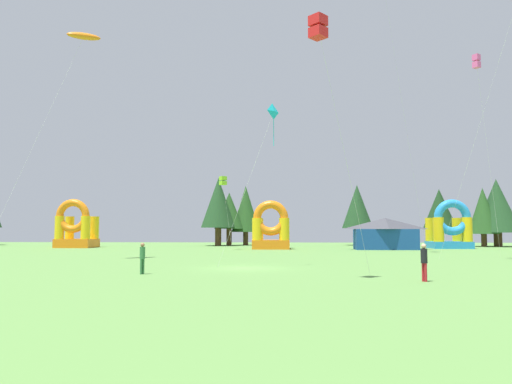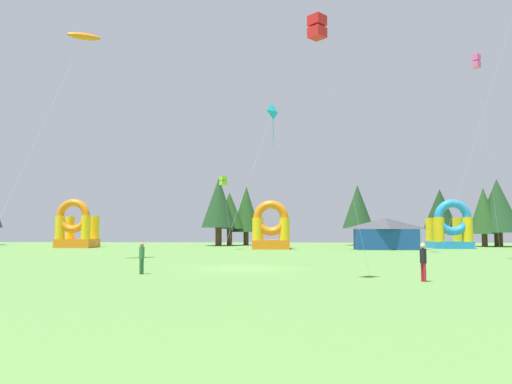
{
  "view_description": "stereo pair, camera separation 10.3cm",
  "coord_description": "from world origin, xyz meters",
  "views": [
    {
      "loc": [
        2.48,
        -32.31,
        2.61
      ],
      "look_at": [
        0.0,
        15.66,
        6.24
      ],
      "focal_mm": 34.11,
      "sensor_mm": 36.0,
      "label": 1
    },
    {
      "loc": [
        2.59,
        -32.31,
        2.61
      ],
      "look_at": [
        0.0,
        15.66,
        6.24
      ],
      "focal_mm": 34.11,
      "sensor_mm": 36.0,
      "label": 2
    }
  ],
  "objects": [
    {
      "name": "inflatable_yellow_castle",
      "position": [
        1.16,
        30.44,
        2.24
      ],
      "size": [
        4.72,
        4.64,
        6.19
      ],
      "color": "orange",
      "rests_on": "ground_plane"
    },
    {
      "name": "person_left_edge",
      "position": [
        9.55,
        -7.69,
        1.11
      ],
      "size": [
        0.43,
        0.43,
        1.87
      ],
      "rotation": [
        0.0,
        0.0,
        5.17
      ],
      "color": "#B21E26",
      "rests_on": "ground_plane"
    },
    {
      "name": "tree_row_3",
      "position": [
        -3.16,
        44.89,
        5.74
      ],
      "size": [
        4.52,
        4.52,
        9.46
      ],
      "color": "#4C331E",
      "rests_on": "ground_plane"
    },
    {
      "name": "kite_cyan_diamond",
      "position": [
        2.0,
        1.06,
        10.6
      ],
      "size": [
        4.27,
        0.79,
        11.17
      ],
      "color": "#19B7CC",
      "rests_on": "ground_plane"
    },
    {
      "name": "tree_row_2",
      "position": [
        -5.65,
        43.41,
        5.38
      ],
      "size": [
        4.62,
        4.62,
        8.28
      ],
      "color": "#4C331E",
      "rests_on": "ground_plane"
    },
    {
      "name": "kite_orange_parafoil",
      "position": [
        -14.39,
        7.45,
        19.08
      ],
      "size": [
        6.61,
        6.75,
        19.74
      ],
      "color": "orange",
      "rests_on": "ground_plane"
    },
    {
      "name": "kite_lime_box",
      "position": [
        -4.72,
        27.48,
        8.55
      ],
      "size": [
        1.85,
        2.22,
        9.09
      ],
      "color": "#8CD826",
      "rests_on": "ground_plane"
    },
    {
      "name": "tree_row_1",
      "position": [
        -7.17,
        41.91,
        6.55
      ],
      "size": [
        5.31,
        5.31,
        10.46
      ],
      "color": "#4C331E",
      "rests_on": "ground_plane"
    },
    {
      "name": "kite_pink_box",
      "position": [
        19.05,
        8.72,
        16.66
      ],
      "size": [
        2.45,
        1.88,
        17.31
      ],
      "color": "#EA599E",
      "rests_on": "ground_plane"
    },
    {
      "name": "tree_row_6",
      "position": [
        31.93,
        40.14,
        5.19
      ],
      "size": [
        4.37,
        4.37,
        8.59
      ],
      "color": "#4C331E",
      "rests_on": "ground_plane"
    },
    {
      "name": "festival_tent",
      "position": [
        15.52,
        29.43,
        1.98
      ],
      "size": [
        7.59,
        3.21,
        3.95
      ],
      "color": "#19478C",
      "rests_on": "ground_plane"
    },
    {
      "name": "inflatable_red_slide",
      "position": [
        -25.82,
        33.45,
        2.42
      ],
      "size": [
        4.85,
        4.43,
        6.64
      ],
      "color": "orange",
      "rests_on": "ground_plane"
    },
    {
      "name": "ground_plane",
      "position": [
        0.0,
        0.0,
        0.0
      ],
      "size": [
        120.0,
        120.0,
        0.0
      ],
      "primitive_type": "plane",
      "color": "#5B8C42"
    },
    {
      "name": "kite_red_box",
      "position": [
        4.43,
        -7.88,
        12.95
      ],
      "size": [
        3.53,
        3.65,
        13.56
      ],
      "color": "red",
      "rests_on": "ground_plane"
    },
    {
      "name": "tree_row_4",
      "position": [
        14.48,
        44.98,
        6.04
      ],
      "size": [
        4.84,
        4.84,
        9.52
      ],
      "color": "#4C331E",
      "rests_on": "ground_plane"
    },
    {
      "name": "person_midfield",
      "position": [
        -5.51,
        -4.55,
        1.07
      ],
      "size": [
        0.42,
        0.42,
        1.79
      ],
      "rotation": [
        0.0,
        0.0,
        4.2
      ],
      "color": "#33723F",
      "rests_on": "ground_plane"
    },
    {
      "name": "tree_row_7",
      "position": [
        34.07,
        40.52,
        5.94
      ],
      "size": [
        6.36,
        6.36,
        9.9
      ],
      "color": "#4C331E",
      "rests_on": "ground_plane"
    },
    {
      "name": "tree_row_5",
      "position": [
        27.13,
        44.66,
        5.59
      ],
      "size": [
        5.17,
        5.17,
        8.78
      ],
      "color": "#4C331E",
      "rests_on": "ground_plane"
    },
    {
      "name": "inflatable_blue_arch",
      "position": [
        24.77,
        33.36,
        2.4
      ],
      "size": [
        4.98,
        4.81,
        6.43
      ],
      "color": "#268CD8",
      "rests_on": "ground_plane"
    }
  ]
}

